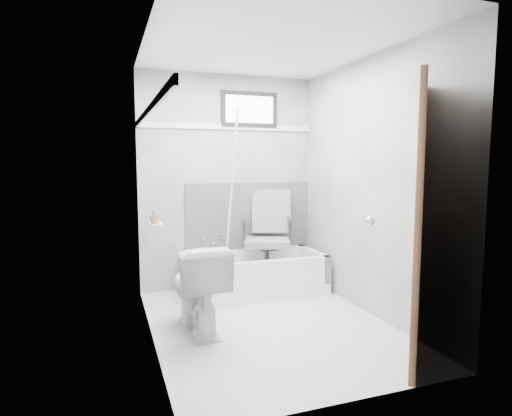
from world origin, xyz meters
name	(u,v)px	position (x,y,z in m)	size (l,w,h in m)	color
floor	(269,324)	(0.00, 0.00, 0.00)	(2.60, 2.60, 0.00)	white
ceiling	(270,43)	(0.00, 0.00, 2.40)	(2.60, 2.60, 0.00)	silver
wall_back	(228,182)	(0.00, 1.30, 1.20)	(2.00, 0.02, 2.40)	slate
wall_front	(353,202)	(0.00, -1.30, 1.20)	(2.00, 0.02, 2.40)	slate
wall_left	(150,192)	(-1.00, 0.00, 1.20)	(0.02, 2.60, 2.40)	slate
wall_right	(370,187)	(1.00, 0.00, 1.20)	(0.02, 2.60, 2.40)	slate
bathtub	(255,274)	(0.19, 0.93, 0.21)	(1.50, 0.70, 0.42)	white
office_chair	(267,235)	(0.35, 0.98, 0.62)	(0.58, 0.58, 1.00)	slate
toilet	(197,288)	(-0.62, 0.08, 0.37)	(0.42, 0.76, 0.74)	white
door	(480,228)	(0.98, -1.28, 1.00)	(0.78, 0.78, 2.00)	brown
window	(249,110)	(0.25, 1.29, 2.02)	(0.66, 0.04, 0.40)	black
backerboard	(249,216)	(0.25, 1.29, 0.80)	(1.50, 0.02, 0.78)	#4C4C4F
trim_back	(228,127)	(0.00, 1.29, 1.82)	(2.00, 0.02, 0.06)	white
trim_left	(149,110)	(-0.99, 0.00, 1.82)	(0.02, 2.60, 0.06)	white
pole	(231,197)	(-0.04, 1.06, 1.05)	(0.02, 0.02, 1.95)	white
shelf	(155,224)	(-0.93, 0.31, 0.90)	(0.10, 0.32, 0.03)	silver
soap_bottle_a	(155,217)	(-0.94, 0.23, 0.97)	(0.05, 0.05, 0.11)	#9B774D
soap_bottle_b	(153,216)	(-0.94, 0.37, 0.96)	(0.07, 0.07, 0.10)	slate
faucet	(212,240)	(-0.20, 1.27, 0.55)	(0.26, 0.10, 0.16)	silver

